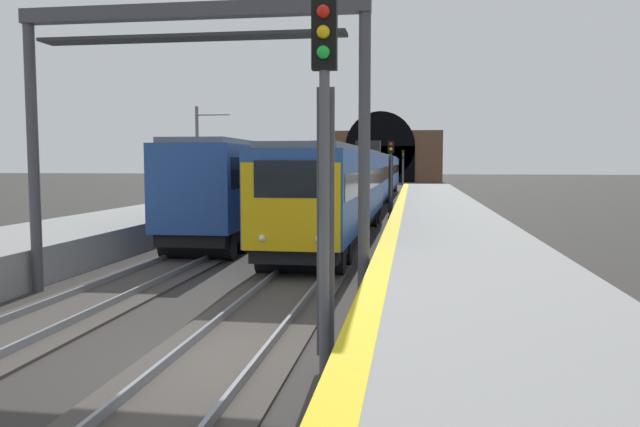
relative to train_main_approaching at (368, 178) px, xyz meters
name	(u,v)px	position (x,y,z in m)	size (l,w,h in m)	color
ground_plane	(217,363)	(-34.98, 0.00, -2.21)	(320.00, 320.00, 0.00)	#302D2B
platform_right	(500,344)	(-34.98, -4.55, -1.68)	(112.00, 4.62, 1.06)	gray
platform_right_edge_strip	(368,305)	(-34.98, -2.49, -1.15)	(112.00, 0.50, 0.01)	yellow
track_main_line	(217,361)	(-34.98, 0.00, -2.17)	(160.00, 2.60, 0.21)	#423D38
train_main_approaching	(368,178)	(0.00, 0.00, 0.00)	(56.47, 3.09, 4.82)	#264C99
train_adjacent_platform	(320,173)	(6.10, 4.36, 0.18)	(63.99, 3.38, 5.06)	#264C99
railway_signal_near	(325,153)	(-35.16, -1.82, 1.26)	(0.39, 0.38, 5.79)	#4C4C54
railway_signal_mid	(391,172)	(-6.09, -1.82, 0.52)	(0.39, 0.38, 4.62)	#38383D
railway_signal_far	(403,164)	(40.66, -1.82, 0.78)	(0.39, 0.38, 4.92)	#4C4C54
overhead_signal_gantry	(191,77)	(-30.03, 2.18, 3.17)	(0.70, 8.72, 7.13)	#3F3F47
tunnel_portal	(380,156)	(59.14, 2.18, 2.02)	(2.97, 20.09, 11.50)	brown
catenary_mast_near	(198,157)	(-2.95, 11.57, 1.48)	(0.22, 2.44, 7.15)	#595B60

